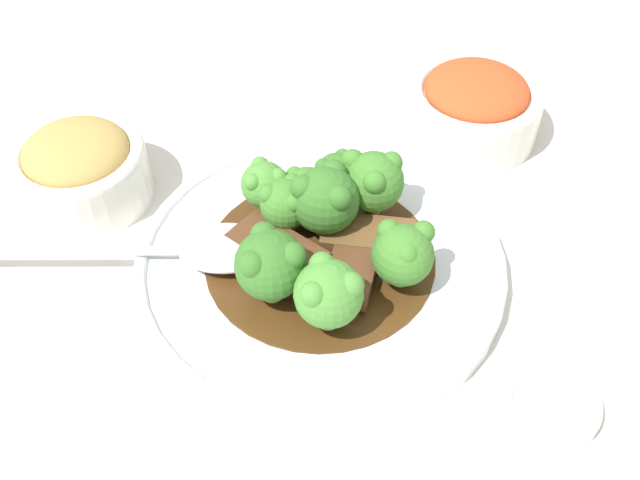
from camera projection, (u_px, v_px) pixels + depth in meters
name	position (u px, v px, depth m)	size (l,w,h in m)	color
ground_plane	(320.00, 271.00, 0.56)	(4.00, 4.00, 0.00)	silver
main_plate	(320.00, 262.00, 0.55)	(0.27, 0.27, 0.02)	white
beef_strip_0	(368.00, 236.00, 0.55)	(0.05, 0.07, 0.01)	brown
beef_strip_1	(278.00, 250.00, 0.54)	(0.05, 0.08, 0.01)	#56331E
beef_strip_2	(350.00, 275.00, 0.52)	(0.06, 0.04, 0.01)	#56331E
broccoli_floret_0	(286.00, 203.00, 0.55)	(0.04, 0.04, 0.04)	#8EB756
broccoli_floret_1	(270.00, 264.00, 0.50)	(0.05, 0.05, 0.06)	#8EB756
broccoli_floret_2	(405.00, 250.00, 0.51)	(0.04, 0.04, 0.05)	#8EB756
broccoli_floret_3	(337.00, 174.00, 0.56)	(0.03, 0.03, 0.04)	#8EB756
broccoli_floret_4	(264.00, 184.00, 0.56)	(0.04, 0.04, 0.04)	#7FA84C
broccoli_floret_5	(307.00, 189.00, 0.56)	(0.04, 0.04, 0.04)	#8EB756
broccoli_floret_6	(325.00, 199.00, 0.54)	(0.05, 0.05, 0.06)	#7FA84C
broccoli_floret_7	(328.00, 293.00, 0.48)	(0.05, 0.05, 0.05)	#7FA84C
broccoli_floret_8	(374.00, 181.00, 0.55)	(0.05, 0.05, 0.05)	#7FA84C
serving_spoon	(204.00, 248.00, 0.54)	(0.12, 0.22, 0.01)	silver
side_bowl_kimchi	(474.00, 105.00, 0.65)	(0.11, 0.11, 0.06)	white
side_bowl_appetizer	(76.00, 171.00, 0.59)	(0.11, 0.11, 0.06)	white
sauce_dish	(552.00, 404.00, 0.47)	(0.06, 0.06, 0.01)	white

